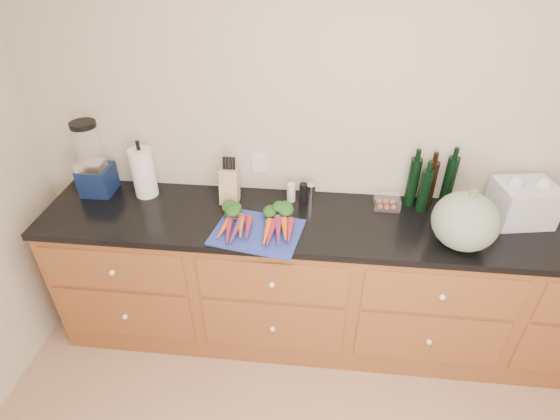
# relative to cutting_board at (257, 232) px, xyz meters

# --- Properties ---
(wall_back) EXTENTS (4.10, 0.05, 2.60)m
(wall_back) POSITION_rel_cutting_board_xyz_m (0.55, 0.48, 0.35)
(wall_back) COLOR beige
(wall_back) RESTS_ON ground
(cabinets) EXTENTS (3.60, 0.64, 0.90)m
(cabinets) POSITION_rel_cutting_board_xyz_m (0.55, 0.16, -0.50)
(cabinets) COLOR brown
(cabinets) RESTS_ON ground
(countertop) EXTENTS (3.64, 0.62, 0.04)m
(countertop) POSITION_rel_cutting_board_xyz_m (0.55, 0.16, -0.03)
(countertop) COLOR black
(countertop) RESTS_ON cabinets
(cutting_board) EXTENTS (0.52, 0.43, 0.01)m
(cutting_board) POSITION_rel_cutting_board_xyz_m (0.00, 0.00, 0.00)
(cutting_board) COLOR navy
(cutting_board) RESTS_ON countertop
(carrots) EXTENTS (0.43, 0.32, 0.06)m
(carrots) POSITION_rel_cutting_board_xyz_m (-0.00, 0.05, 0.03)
(carrots) COLOR orange
(carrots) RESTS_ON cutting_board
(squash) EXTENTS (0.33, 0.33, 0.30)m
(squash) POSITION_rel_cutting_board_xyz_m (1.07, 0.02, 0.14)
(squash) COLOR slate
(squash) RESTS_ON countertop
(blender_appliance) EXTENTS (0.18, 0.18, 0.46)m
(blender_appliance) POSITION_rel_cutting_board_xyz_m (-1.04, 0.32, 0.20)
(blender_appliance) COLOR #0E1C42
(blender_appliance) RESTS_ON countertop
(paper_towel) EXTENTS (0.14, 0.14, 0.30)m
(paper_towel) POSITION_rel_cutting_board_xyz_m (-0.73, 0.32, 0.15)
(paper_towel) COLOR white
(paper_towel) RESTS_ON countertop
(knife_block) EXTENTS (0.11, 0.11, 0.21)m
(knife_block) POSITION_rel_cutting_board_xyz_m (-0.21, 0.30, 0.10)
(knife_block) COLOR tan
(knife_block) RESTS_ON countertop
(grinder_salt) EXTENTS (0.05, 0.05, 0.12)m
(grinder_salt) POSITION_rel_cutting_board_xyz_m (0.16, 0.34, 0.05)
(grinder_salt) COLOR silver
(grinder_salt) RESTS_ON countertop
(grinder_pepper) EXTENTS (0.05, 0.05, 0.12)m
(grinder_pepper) POSITION_rel_cutting_board_xyz_m (0.23, 0.34, 0.05)
(grinder_pepper) COLOR black
(grinder_pepper) RESTS_ON countertop
(canister_chrome) EXTENTS (0.05, 0.05, 0.12)m
(canister_chrome) POSITION_rel_cutting_board_xyz_m (0.27, 0.34, 0.05)
(canister_chrome) COLOR white
(canister_chrome) RESTS_ON countertop
(tomato_box) EXTENTS (0.15, 0.12, 0.07)m
(tomato_box) POSITION_rel_cutting_board_xyz_m (0.72, 0.33, 0.03)
(tomato_box) COLOR white
(tomato_box) RESTS_ON countertop
(bottles) EXTENTS (0.27, 0.14, 0.32)m
(bottles) POSITION_rel_cutting_board_xyz_m (0.95, 0.37, 0.14)
(bottles) COLOR black
(bottles) RESTS_ON countertop
(grocery_bag) EXTENTS (0.35, 0.30, 0.23)m
(grocery_bag) POSITION_rel_cutting_board_xyz_m (1.45, 0.28, 0.11)
(grocery_bag) COLOR white
(grocery_bag) RESTS_ON countertop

